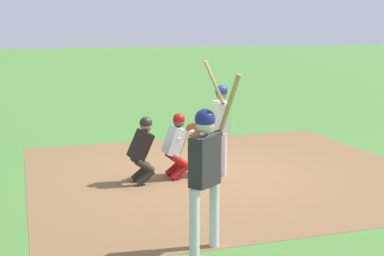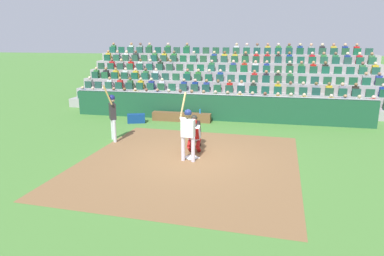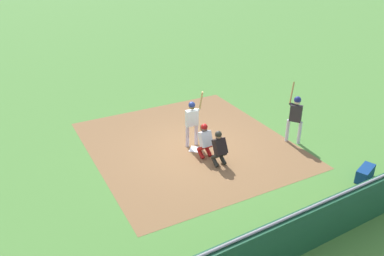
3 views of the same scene
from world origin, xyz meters
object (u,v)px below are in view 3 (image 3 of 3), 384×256
at_px(on_deck_batter, 296,114).
at_px(batter_at_plate, 192,119).
at_px(catcher_crouching, 205,138).
at_px(equipment_duffel_bag, 365,174).
at_px(home_plate_umpire, 219,147).
at_px(water_bottle_on_bench, 319,209).
at_px(home_plate_marker, 196,149).
at_px(dugout_bench, 340,207).

bearing_deg(on_deck_batter, batter_at_plate, 153.89).
relative_size(catcher_crouching, equipment_duffel_bag, 1.53).
distance_m(batter_at_plate, on_deck_batter, 3.88).
relative_size(home_plate_umpire, water_bottle_on_bench, 5.78).
height_order(home_plate_marker, on_deck_batter, on_deck_batter).
xyz_separation_m(dugout_bench, water_bottle_on_bench, (-0.94, -0.04, 0.33)).
height_order(batter_at_plate, dugout_bench, batter_at_plate).
bearing_deg(batter_at_plate, catcher_crouching, -90.65).
relative_size(home_plate_umpire, on_deck_batter, 0.55).
bearing_deg(home_plate_umpire, home_plate_marker, 97.11).
height_order(catcher_crouching, equipment_duffel_bag, catcher_crouching).
relative_size(batter_at_plate, water_bottle_on_bench, 10.33).
distance_m(batter_at_plate, home_plate_umpire, 1.70).
distance_m(home_plate_marker, dugout_bench, 5.51).
distance_m(dugout_bench, on_deck_batter, 4.42).
bearing_deg(water_bottle_on_bench, catcher_crouching, 98.11).
distance_m(home_plate_marker, equipment_duffel_bag, 5.84).
bearing_deg(batter_at_plate, equipment_duffel_bag, -52.38).
bearing_deg(batter_at_plate, home_plate_umpire, -86.17).
bearing_deg(dugout_bench, home_plate_marker, 107.53).
height_order(home_plate_umpire, water_bottle_on_bench, home_plate_umpire).
bearing_deg(dugout_bench, on_deck_batter, 64.25).
relative_size(home_plate_marker, catcher_crouching, 0.34).
bearing_deg(equipment_duffel_bag, water_bottle_on_bench, 175.85).
xyz_separation_m(home_plate_umpire, on_deck_batter, (3.37, -0.07, 0.49)).
relative_size(equipment_duffel_bag, on_deck_batter, 0.37).
bearing_deg(equipment_duffel_bag, dugout_bench, -178.87).
distance_m(batter_at_plate, water_bottle_on_bench, 5.70).
xyz_separation_m(catcher_crouching, equipment_duffel_bag, (3.72, -3.90, -0.50)).
xyz_separation_m(home_plate_marker, batter_at_plate, (0.05, 0.35, 1.11)).
relative_size(water_bottle_on_bench, equipment_duffel_bag, 0.26).
distance_m(home_plate_marker, catcher_crouching, 0.90).
height_order(dugout_bench, water_bottle_on_bench, water_bottle_on_bench).
distance_m(home_plate_marker, batter_at_plate, 1.16).
xyz_separation_m(dugout_bench, on_deck_batter, (1.87, 3.89, 0.97)).
height_order(home_plate_marker, batter_at_plate, batter_at_plate).
xyz_separation_m(batter_at_plate, on_deck_batter, (3.48, -1.71, 0.07)).
height_order(catcher_crouching, home_plate_umpire, catcher_crouching).
bearing_deg(water_bottle_on_bench, on_deck_batter, 54.34).
relative_size(home_plate_marker, equipment_duffel_bag, 0.52).
bearing_deg(water_bottle_on_bench, equipment_duffel_bag, 15.04).
bearing_deg(water_bottle_on_bench, batter_at_plate, 96.71).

